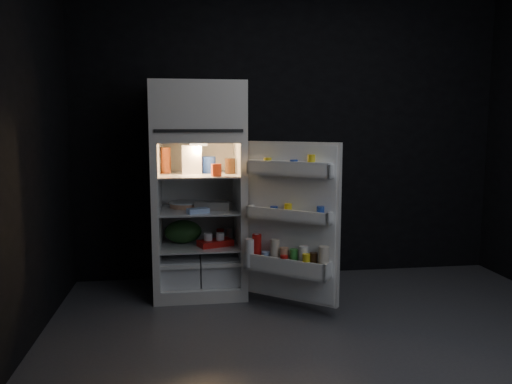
{
  "coord_description": "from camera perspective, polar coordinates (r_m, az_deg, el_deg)",
  "views": [
    {
      "loc": [
        -0.98,
        -2.93,
        1.43
      ],
      "look_at": [
        -0.43,
        1.0,
        0.9
      ],
      "focal_mm": 35.0,
      "sensor_mm": 36.0,
      "label": 1
    }
  ],
  "objects": [
    {
      "name": "milk_jug",
      "position": [
        4.25,
        -7.33,
        3.72
      ],
      "size": [
        0.17,
        0.17,
        0.24
      ],
      "primitive_type": "cube",
      "rotation": [
        0.0,
        0.0,
        -0.03
      ],
      "color": "white",
      "rests_on": "refrigerator"
    },
    {
      "name": "jam_jar",
      "position": [
        4.21,
        -2.98,
        2.98
      ],
      "size": [
        0.11,
        0.11,
        0.13
      ],
      "primitive_type": "cylinder",
      "rotation": [
        0.0,
        0.0,
        -0.35
      ],
      "color": "black",
      "rests_on": "refrigerator"
    },
    {
      "name": "amber_bottle",
      "position": [
        4.31,
        -10.27,
        3.58
      ],
      "size": [
        0.1,
        0.1,
        0.22
      ],
      "primitive_type": "cylinder",
      "rotation": [
        0.0,
        0.0,
        -0.14
      ],
      "color": "#B44A1C",
      "rests_on": "refrigerator"
    },
    {
      "name": "wall_back",
      "position": [
        4.73,
        3.97,
        6.63
      ],
      "size": [
        4.0,
        0.0,
        2.7
      ],
      "primitive_type": "cube",
      "color": "black",
      "rests_on": "ground"
    },
    {
      "name": "yogurt_tray",
      "position": [
        4.22,
        -4.67,
        -5.82
      ],
      "size": [
        0.32,
        0.24,
        0.05
      ],
      "primitive_type": "cube",
      "rotation": [
        0.0,
        0.0,
        0.36
      ],
      "color": "#B1120F",
      "rests_on": "refrigerator"
    },
    {
      "name": "pie",
      "position": [
        4.37,
        -7.93,
        -1.48
      ],
      "size": [
        0.3,
        0.3,
        0.04
      ],
      "primitive_type": "cylinder",
      "rotation": [
        0.0,
        0.0,
        -0.02
      ],
      "color": "tan",
      "rests_on": "refrigerator"
    },
    {
      "name": "small_can_red",
      "position": [
        4.47,
        -4.11,
        -4.8
      ],
      "size": [
        0.08,
        0.08,
        0.09
      ],
      "primitive_type": "cylinder",
      "rotation": [
        0.0,
        0.0,
        0.14
      ],
      "color": "#B1120F",
      "rests_on": "refrigerator"
    },
    {
      "name": "produce_bag",
      "position": [
        4.35,
        -8.32,
        -4.5
      ],
      "size": [
        0.36,
        0.32,
        0.2
      ],
      "primitive_type": "ellipsoid",
      "rotation": [
        0.0,
        0.0,
        -0.18
      ],
      "color": "#193815",
      "rests_on": "refrigerator"
    },
    {
      "name": "refrigerator",
      "position": [
        4.28,
        -6.58,
        1.19
      ],
      "size": [
        0.76,
        0.71,
        1.78
      ],
      "color": "white",
      "rests_on": "ground"
    },
    {
      "name": "fridge_door",
      "position": [
        3.8,
        3.97,
        -3.83
      ],
      "size": [
        0.68,
        0.6,
        1.22
      ],
      "color": "white",
      "rests_on": "ground"
    },
    {
      "name": "egg_carton",
      "position": [
        4.2,
        -4.92,
        -1.58
      ],
      "size": [
        0.32,
        0.2,
        0.07
      ],
      "primitive_type": "cube",
      "rotation": [
        0.0,
        0.0,
        -0.32
      ],
      "color": "gray",
      "rests_on": "refrigerator"
    },
    {
      "name": "wrapped_pkg",
      "position": [
        4.41,
        -3.97,
        -1.26
      ],
      "size": [
        0.14,
        0.13,
        0.05
      ],
      "primitive_type": "cube",
      "rotation": [
        0.0,
        0.0,
        -0.4
      ],
      "color": "beige",
      "rests_on": "refrigerator"
    },
    {
      "name": "mayo_jar",
      "position": [
        4.29,
        -5.41,
        3.11
      ],
      "size": [
        0.13,
        0.13,
        0.14
      ],
      "primitive_type": "cylinder",
      "rotation": [
        0.0,
        0.0,
        -0.14
      ],
      "color": "#1C3B9B",
      "rests_on": "refrigerator"
    },
    {
      "name": "small_can_silver",
      "position": [
        4.51,
        -3.09,
        -4.68
      ],
      "size": [
        0.07,
        0.07,
        0.09
      ],
      "primitive_type": "cylinder",
      "rotation": [
        0.0,
        0.0,
        0.03
      ],
      "color": "silver",
      "rests_on": "refrigerator"
    },
    {
      "name": "floor",
      "position": [
        3.41,
        9.97,
        -17.36
      ],
      "size": [
        4.0,
        3.4,
        0.0
      ],
      "primitive_type": "cube",
      "color": "#48484D",
      "rests_on": "ground"
    },
    {
      "name": "small_carton",
      "position": [
        4.01,
        -4.56,
        2.52
      ],
      "size": [
        0.08,
        0.07,
        0.1
      ],
      "primitive_type": "cube",
      "rotation": [
        0.0,
        0.0,
        0.2
      ],
      "color": "red",
      "rests_on": "refrigerator"
    },
    {
      "name": "flat_package",
      "position": [
        4.06,
        -6.65,
        -2.14
      ],
      "size": [
        0.19,
        0.14,
        0.04
      ],
      "primitive_type": "cube",
      "rotation": [
        0.0,
        0.0,
        0.34
      ],
      "color": "#9CBCF1",
      "rests_on": "refrigerator"
    }
  ]
}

